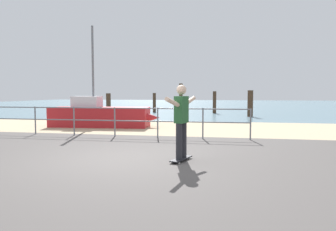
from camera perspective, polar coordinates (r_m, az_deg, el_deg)
name	(u,v)px	position (r m, az deg, el deg)	size (l,w,h in m)	color
ground_plane	(108,169)	(6.69, -10.72, -9.45)	(24.00, 10.00, 0.04)	#514C49
beach_strip	(174,127)	(14.34, 1.02, -2.15)	(24.00, 6.00, 0.04)	tan
sea_surface	(209,105)	(42.15, 7.43, 1.94)	(72.00, 50.00, 0.04)	slate
railing_fence	(94,117)	(11.68, -13.08, -0.26)	(10.91, 0.05, 1.05)	slate
sailboat	(103,116)	(14.77, -11.47, -0.03)	(5.02, 1.72, 4.55)	#B21E23
skateboard	(181,159)	(7.27, 2.38, -7.74)	(0.43, 0.82, 0.08)	black
skateboarder	(181,117)	(7.14, 2.40, -0.26)	(0.51, 1.41, 1.65)	#26262B
groyne_post_0	(108,104)	(22.72, -10.60, 2.01)	(0.32, 0.32, 1.52)	#422D1E
groyne_post_1	(154,103)	(25.65, -2.46, 2.32)	(0.26, 0.26, 1.54)	#422D1E
groyne_post_2	(181,99)	(23.43, 2.31, 3.01)	(0.27, 0.27, 2.24)	#422D1E
groyne_post_3	(215,102)	(24.18, 8.31, 2.33)	(0.26, 0.26, 1.67)	#422D1E
groyne_post_4	(250,104)	(21.30, 14.49, 2.08)	(0.35, 0.35, 1.72)	#422D1E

